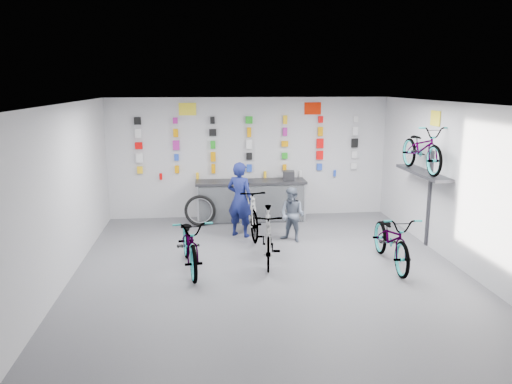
{
  "coord_description": "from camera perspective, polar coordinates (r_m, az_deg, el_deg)",
  "views": [
    {
      "loc": [
        -1.15,
        -8.39,
        3.33
      ],
      "look_at": [
        -0.1,
        1.4,
        1.18
      ],
      "focal_mm": 35.0,
      "sensor_mm": 36.0,
      "label": 1
    }
  ],
  "objects": [
    {
      "name": "clerk",
      "position": [
        10.97,
        -1.85,
        -0.85
      ],
      "size": [
        0.73,
        0.66,
        1.67
      ],
      "primitive_type": "imported",
      "rotation": [
        0.0,
        0.0,
        2.58
      ],
      "color": "#121950",
      "rests_on": "floor"
    },
    {
      "name": "wall_left",
      "position": [
        8.9,
        -21.28,
        -0.42
      ],
      "size": [
        0.0,
        8.0,
        8.0
      ],
      "primitive_type": "plane",
      "rotation": [
        1.57,
        0.0,
        1.57
      ],
      "color": "silver",
      "rests_on": "floor"
    },
    {
      "name": "wall_front",
      "position": [
        4.89,
        8.07,
        -9.82
      ],
      "size": [
        7.0,
        0.0,
        7.0
      ],
      "primitive_type": "plane",
      "rotation": [
        -1.57,
        0.0,
        0.0
      ],
      "color": "silver",
      "rests_on": "floor"
    },
    {
      "name": "sign_side",
      "position": [
        10.67,
        19.81,
        7.93
      ],
      "size": [
        0.02,
        0.4,
        0.3
      ],
      "primitive_type": "cube",
      "color": "yellow",
      "rests_on": "wall_right"
    },
    {
      "name": "sign_left",
      "position": [
        12.39,
        -7.84,
        9.37
      ],
      "size": [
        0.42,
        0.02,
        0.3
      ],
      "primitive_type": "cube",
      "color": "yellow",
      "rests_on": "wall_back"
    },
    {
      "name": "counter",
      "position": [
        12.32,
        -0.6,
        -1.05
      ],
      "size": [
        2.7,
        0.66,
        1.0
      ],
      "color": "black",
      "rests_on": "floor"
    },
    {
      "name": "bike_center",
      "position": [
        9.44,
        1.39,
        -5.02
      ],
      "size": [
        0.7,
        1.78,
        1.04
      ],
      "primitive_type": "imported",
      "rotation": [
        0.0,
        0.0,
        -0.12
      ],
      "color": "gray",
      "rests_on": "floor"
    },
    {
      "name": "floor",
      "position": [
        9.1,
        1.59,
        -9.18
      ],
      "size": [
        8.0,
        8.0,
        0.0
      ],
      "primitive_type": "plane",
      "color": "#4E4E53",
      "rests_on": "ground"
    },
    {
      "name": "bike_right",
      "position": [
        9.64,
        15.26,
        -5.17
      ],
      "size": [
        0.77,
        1.97,
        1.02
      ],
      "primitive_type": "imported",
      "rotation": [
        0.0,
        0.0,
        -0.05
      ],
      "color": "gray",
      "rests_on": "floor"
    },
    {
      "name": "bike_wall",
      "position": [
        10.63,
        18.46,
        4.77
      ],
      "size": [
        0.63,
        1.8,
        0.95
      ],
      "primitive_type": "imported",
      "color": "gray",
      "rests_on": "wall_bracket"
    },
    {
      "name": "sign_right",
      "position": [
        12.68,
        6.49,
        9.47
      ],
      "size": [
        0.42,
        0.02,
        0.3
      ],
      "primitive_type": "cube",
      "color": "red",
      "rests_on": "wall_back"
    },
    {
      "name": "bike_service",
      "position": [
        11.06,
        -0.74,
        -2.16
      ],
      "size": [
        0.69,
        1.93,
        1.14
      ],
      "primitive_type": "imported",
      "rotation": [
        0.0,
        0.0,
        0.08
      ],
      "color": "gray",
      "rests_on": "floor"
    },
    {
      "name": "wall_back",
      "position": [
        12.57,
        -0.81,
        3.93
      ],
      "size": [
        7.0,
        0.0,
        7.0
      ],
      "primitive_type": "plane",
      "rotation": [
        1.57,
        0.0,
        0.0
      ],
      "color": "silver",
      "rests_on": "floor"
    },
    {
      "name": "bike_left",
      "position": [
        9.16,
        -7.53,
        -5.72
      ],
      "size": [
        0.93,
        2.02,
        1.03
      ],
      "primitive_type": "imported",
      "rotation": [
        0.0,
        0.0,
        0.13
      ],
      "color": "gray",
      "rests_on": "floor"
    },
    {
      "name": "ceiling",
      "position": [
        8.47,
        1.71,
        10.06
      ],
      "size": [
        8.0,
        8.0,
        0.0
      ],
      "primitive_type": "plane",
      "rotation": [
        3.14,
        0.0,
        0.0
      ],
      "color": "white",
      "rests_on": "wall_back"
    },
    {
      "name": "register",
      "position": [
        12.32,
        3.75,
        1.89
      ],
      "size": [
        0.32,
        0.34,
        0.22
      ],
      "primitive_type": "cube",
      "rotation": [
        0.0,
        0.0,
        -0.14
      ],
      "color": "black",
      "rests_on": "counter"
    },
    {
      "name": "customer",
      "position": [
        10.68,
        4.18,
        -2.61
      ],
      "size": [
        0.72,
        0.7,
        1.17
      ],
      "primitive_type": "imported",
      "rotation": [
        0.0,
        0.0,
        -0.68
      ],
      "color": "#525C6E",
      "rests_on": "floor"
    },
    {
      "name": "wall_right",
      "position": [
        9.76,
        22.45,
        0.55
      ],
      "size": [
        0.0,
        8.0,
        8.0
      ],
      "primitive_type": "plane",
      "rotation": [
        1.57,
        0.0,
        -1.57
      ],
      "color": "silver",
      "rests_on": "floor"
    },
    {
      "name": "wall_bracket",
      "position": [
        10.75,
        18.62,
        1.65
      ],
      "size": [
        0.39,
        1.9,
        2.0
      ],
      "color": "#333338",
      "rests_on": "wall_right"
    },
    {
      "name": "spare_wheel",
      "position": [
        11.93,
        -6.41,
        -2.13
      ],
      "size": [
        0.75,
        0.19,
        0.75
      ],
      "rotation": [
        0.0,
        0.0,
        -0.08
      ],
      "color": "black",
      "rests_on": "floor"
    },
    {
      "name": "merch_wall",
      "position": [
        12.46,
        -0.87,
        5.25
      ],
      "size": [
        5.57,
        0.08,
        1.56
      ],
      "color": "yellow",
      "rests_on": "wall_back"
    }
  ]
}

